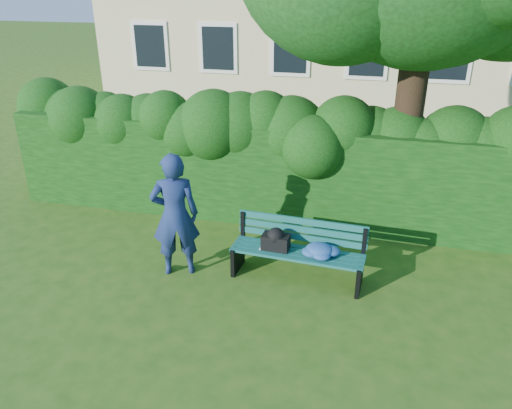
# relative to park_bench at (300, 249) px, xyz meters

# --- Properties ---
(ground) EXTENTS (80.00, 80.00, 0.00)m
(ground) POSITION_rel_park_bench_xyz_m (-0.77, -0.18, -0.50)
(ground) COLOR #275114
(ground) RESTS_ON ground
(hedge) EXTENTS (10.00, 1.00, 1.80)m
(hedge) POSITION_rel_park_bench_xyz_m (-0.77, 2.02, 0.40)
(hedge) COLOR black
(hedge) RESTS_ON ground
(park_bench) EXTENTS (1.99, 0.68, 0.89)m
(park_bench) POSITION_rel_park_bench_xyz_m (0.00, 0.00, 0.00)
(park_bench) COLOR #0F4F46
(park_bench) RESTS_ON ground
(man_reading) EXTENTS (0.82, 0.68, 1.92)m
(man_reading) POSITION_rel_park_bench_xyz_m (-1.83, -0.26, 0.46)
(man_reading) COLOR navy
(man_reading) RESTS_ON ground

